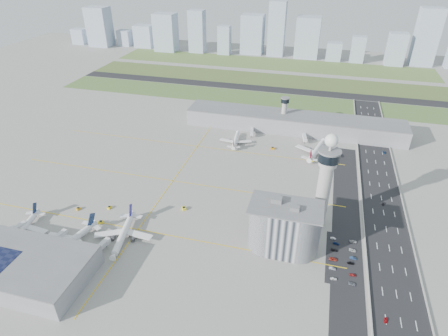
% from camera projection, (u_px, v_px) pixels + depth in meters
% --- Properties ---
extents(ground, '(1000.00, 1000.00, 0.00)m').
position_uv_depth(ground, '(211.00, 212.00, 257.44)').
color(ground, '#9E9B93').
extents(grass_strip_0, '(480.00, 50.00, 0.08)m').
position_uv_depth(grass_strip_0, '(249.00, 98.00, 448.13)').
color(grass_strip_0, '#4C6630').
rests_on(grass_strip_0, ground).
extents(grass_strip_1, '(480.00, 60.00, 0.08)m').
position_uv_depth(grass_strip_1, '(260.00, 79.00, 510.21)').
color(grass_strip_1, '#4E622E').
rests_on(grass_strip_1, ground).
extents(grass_strip_2, '(480.00, 70.00, 0.08)m').
position_uv_depth(grass_strip_2, '(270.00, 64.00, 576.43)').
color(grass_strip_2, '#526F34').
rests_on(grass_strip_2, ground).
extents(runway, '(480.00, 22.00, 0.10)m').
position_uv_depth(runway, '(255.00, 88.00, 478.74)').
color(runway, black).
rests_on(runway, ground).
extents(highway, '(28.00, 500.00, 0.10)m').
position_uv_depth(highway, '(388.00, 242.00, 231.73)').
color(highway, black).
rests_on(highway, ground).
extents(barrier_left, '(0.60, 500.00, 1.20)m').
position_uv_depth(barrier_left, '(365.00, 237.00, 234.58)').
color(barrier_left, '#9E9E99').
rests_on(barrier_left, ground).
extents(barrier_right, '(0.60, 500.00, 1.20)m').
position_uv_depth(barrier_right, '(413.00, 245.00, 228.33)').
color(barrier_right, '#9E9E99').
rests_on(barrier_right, ground).
extents(landside_road, '(18.00, 260.00, 0.08)m').
position_uv_depth(landside_road, '(347.00, 245.00, 229.04)').
color(landside_road, black).
rests_on(landside_road, ground).
extents(parking_lot, '(20.00, 44.00, 0.10)m').
position_uv_depth(parking_lot, '(343.00, 258.00, 219.55)').
color(parking_lot, black).
rests_on(parking_lot, ground).
extents(taxiway_line_h_0, '(260.00, 0.60, 0.01)m').
position_uv_depth(taxiway_line_h_0, '(138.00, 230.00, 241.53)').
color(taxiway_line_h_0, yellow).
rests_on(taxiway_line_h_0, ground).
extents(taxiway_line_h_1, '(260.00, 0.60, 0.01)m').
position_uv_depth(taxiway_line_h_1, '(173.00, 181.00, 291.20)').
color(taxiway_line_h_1, yellow).
rests_on(taxiway_line_h_1, ground).
extents(taxiway_line_h_2, '(260.00, 0.60, 0.01)m').
position_uv_depth(taxiway_line_h_2, '(197.00, 146.00, 340.86)').
color(taxiway_line_h_2, yellow).
rests_on(taxiway_line_h_2, ground).
extents(taxiway_line_v, '(0.60, 260.00, 0.01)m').
position_uv_depth(taxiway_line_v, '(173.00, 181.00, 291.20)').
color(taxiway_line_v, yellow).
rests_on(taxiway_line_v, ground).
extents(control_tower, '(14.00, 14.00, 64.50)m').
position_uv_depth(control_tower, '(325.00, 178.00, 229.95)').
color(control_tower, '#ADAAA5').
rests_on(control_tower, ground).
extents(secondary_tower, '(8.60, 8.60, 31.90)m').
position_uv_depth(secondary_tower, '(284.00, 110.00, 365.22)').
color(secondary_tower, '#ADAAA5').
rests_on(secondary_tower, ground).
extents(admin_building, '(42.00, 24.00, 33.50)m').
position_uv_depth(admin_building, '(284.00, 228.00, 219.74)').
color(admin_building, '#B2B2B7').
rests_on(admin_building, ground).
extents(terminal_pier, '(210.00, 32.00, 15.80)m').
position_uv_depth(terminal_pier, '(293.00, 123.00, 366.95)').
color(terminal_pier, gray).
rests_on(terminal_pier, ground).
extents(near_terminal, '(84.00, 42.00, 13.00)m').
position_uv_depth(near_terminal, '(15.00, 265.00, 205.89)').
color(near_terminal, gray).
rests_on(near_terminal, ground).
extents(airplane_near_a, '(38.97, 43.68, 10.81)m').
position_uv_depth(airplane_near_a, '(21.00, 227.00, 235.65)').
color(airplane_near_a, white).
rests_on(airplane_near_a, ground).
extents(airplane_near_b, '(46.76, 51.46, 12.20)m').
position_uv_depth(airplane_near_b, '(68.00, 239.00, 224.40)').
color(airplane_near_b, white).
rests_on(airplane_near_b, ground).
extents(airplane_near_c, '(44.89, 50.02, 12.21)m').
position_uv_depth(airplane_near_c, '(122.00, 232.00, 230.39)').
color(airplane_near_c, white).
rests_on(airplane_near_c, ground).
extents(airplane_far_a, '(33.73, 38.40, 9.88)m').
position_uv_depth(airplane_far_a, '(236.00, 138.00, 344.77)').
color(airplane_far_a, white).
rests_on(airplane_far_a, ground).
extents(airplane_far_b, '(47.60, 52.55, 12.55)m').
position_uv_depth(airplane_far_b, '(317.00, 147.00, 326.05)').
color(airplane_far_b, white).
rests_on(airplane_far_b, ground).
extents(jet_bridge_near_0, '(5.39, 14.31, 5.70)m').
position_uv_depth(jet_bridge_near_0, '(7.00, 238.00, 230.70)').
color(jet_bridge_near_0, silver).
rests_on(jet_bridge_near_0, ground).
extents(jet_bridge_near_1, '(5.39, 14.31, 5.70)m').
position_uv_depth(jet_bridge_near_1, '(49.00, 246.00, 224.01)').
color(jet_bridge_near_1, silver).
rests_on(jet_bridge_near_1, ground).
extents(jet_bridge_near_2, '(5.39, 14.31, 5.70)m').
position_uv_depth(jet_bridge_near_2, '(93.00, 256.00, 217.31)').
color(jet_bridge_near_2, silver).
rests_on(jet_bridge_near_2, ground).
extents(jet_bridge_far_0, '(5.39, 14.31, 5.70)m').
position_uv_depth(jet_bridge_far_0, '(252.00, 130.00, 364.79)').
color(jet_bridge_far_0, silver).
rests_on(jet_bridge_far_0, ground).
extents(jet_bridge_far_1, '(5.39, 14.31, 5.70)m').
position_uv_depth(jet_bridge_far_1, '(304.00, 135.00, 353.62)').
color(jet_bridge_far_1, silver).
rests_on(jet_bridge_far_1, ground).
extents(tug_0, '(3.23, 3.71, 1.80)m').
position_uv_depth(tug_0, '(78.00, 209.00, 259.22)').
color(tug_0, gold).
rests_on(tug_0, ground).
extents(tug_1, '(4.04, 3.56, 1.96)m').
position_uv_depth(tug_1, '(101.00, 222.00, 246.58)').
color(tug_1, yellow).
rests_on(tug_1, ground).
extents(tug_2, '(2.49, 3.30, 1.77)m').
position_uv_depth(tug_2, '(109.00, 207.00, 260.45)').
color(tug_2, yellow).
rests_on(tug_2, ground).
extents(tug_3, '(4.15, 4.37, 2.10)m').
position_uv_depth(tug_3, '(184.00, 208.00, 259.32)').
color(tug_3, yellow).
rests_on(tug_3, ground).
extents(tug_4, '(3.74, 2.78, 2.02)m').
position_uv_depth(tug_4, '(273.00, 148.00, 335.62)').
color(tug_4, '#D07F03').
rests_on(tug_4, ground).
extents(tug_5, '(3.47, 2.78, 1.77)m').
position_uv_depth(tug_5, '(312.00, 160.00, 317.28)').
color(tug_5, '#FED100').
rests_on(tug_5, ground).
extents(car_lot_0, '(3.70, 1.83, 1.21)m').
position_uv_depth(car_lot_0, '(334.00, 279.00, 205.33)').
color(car_lot_0, white).
rests_on(car_lot_0, ground).
extents(car_lot_1, '(3.81, 1.45, 1.24)m').
position_uv_depth(car_lot_1, '(332.00, 268.00, 211.82)').
color(car_lot_1, '#8E909B').
rests_on(car_lot_1, ground).
extents(car_lot_2, '(4.76, 2.29, 1.31)m').
position_uv_depth(car_lot_2, '(333.00, 259.00, 218.01)').
color(car_lot_2, '#AA2E22').
rests_on(car_lot_2, ground).
extents(car_lot_3, '(4.07, 1.96, 1.14)m').
position_uv_depth(car_lot_3, '(334.00, 250.00, 224.56)').
color(car_lot_3, black).
rests_on(car_lot_3, ground).
extents(car_lot_4, '(4.04, 2.12, 1.31)m').
position_uv_depth(car_lot_4, '(336.00, 243.00, 229.36)').
color(car_lot_4, navy).
rests_on(car_lot_4, ground).
extents(car_lot_5, '(3.36, 1.28, 1.10)m').
position_uv_depth(car_lot_5, '(333.00, 238.00, 233.56)').
color(car_lot_5, white).
rests_on(car_lot_5, ground).
extents(car_lot_6, '(4.09, 2.13, 1.10)m').
position_uv_depth(car_lot_6, '(352.00, 284.00, 202.30)').
color(car_lot_6, slate).
rests_on(car_lot_6, ground).
extents(car_lot_7, '(3.96, 1.83, 1.12)m').
position_uv_depth(car_lot_7, '(353.00, 275.00, 207.70)').
color(car_lot_7, maroon).
rests_on(car_lot_7, ground).
extents(car_lot_8, '(3.68, 1.52, 1.25)m').
position_uv_depth(car_lot_8, '(351.00, 263.00, 215.33)').
color(car_lot_8, black).
rests_on(car_lot_8, ground).
extents(car_lot_9, '(3.99, 1.62, 1.29)m').
position_uv_depth(car_lot_9, '(353.00, 258.00, 218.69)').
color(car_lot_9, navy).
rests_on(car_lot_9, ground).
extents(car_lot_10, '(4.51, 2.56, 1.19)m').
position_uv_depth(car_lot_10, '(353.00, 250.00, 224.38)').
color(car_lot_10, silver).
rests_on(car_lot_10, ground).
extents(car_lot_11, '(4.62, 2.35, 1.29)m').
position_uv_depth(car_lot_11, '(353.00, 241.00, 230.91)').
color(car_lot_11, '#A4A4A4').
rests_on(car_lot_11, ground).
extents(car_hw_0, '(1.81, 3.49, 1.13)m').
position_uv_depth(car_hw_0, '(386.00, 320.00, 182.66)').
color(car_hw_0, '#A60A11').
rests_on(car_hw_0, ground).
extents(car_hw_1, '(1.22, 3.49, 1.15)m').
position_uv_depth(car_hw_1, '(383.00, 204.00, 264.71)').
color(car_hw_1, black).
rests_on(car_hw_1, ground).
extents(car_hw_2, '(2.37, 4.65, 1.26)m').
position_uv_depth(car_hw_2, '(384.00, 152.00, 329.40)').
color(car_hw_2, navy).
rests_on(car_hw_2, ground).
extents(car_hw_4, '(1.51, 3.45, 1.16)m').
position_uv_depth(car_hw_4, '(362.00, 124.00, 380.62)').
color(car_hw_4, '#A9A9A9').
rests_on(car_hw_4, ground).
extents(skyline_bldg_0, '(24.05, 19.24, 26.50)m').
position_uv_depth(skyline_bldg_0, '(80.00, 36.00, 684.02)').
color(skyline_bldg_0, '#9EADC1').
rests_on(skyline_bldg_0, ground).
extents(skyline_bldg_1, '(37.63, 30.10, 65.60)m').
position_uv_depth(skyline_bldg_1, '(100.00, 27.00, 660.18)').
color(skyline_bldg_1, '#9EADC1').
rests_on(skyline_bldg_1, ground).
extents(skyline_bldg_2, '(22.81, 18.25, 26.79)m').
position_uv_depth(skyline_bldg_2, '(125.00, 38.00, 671.64)').
color(skyline_bldg_2, '#9EADC1').
rests_on(skyline_bldg_2, ground).
extents(skyline_bldg_3, '(32.30, 25.84, 36.93)m').
position_uv_depth(skyline_bldg_3, '(145.00, 36.00, 661.38)').
color(skyline_bldg_3, '#9EADC1').
rests_on(skyline_bldg_3, ground).
extents(skyline_bldg_4, '(35.81, 28.65, 60.36)m').
position_uv_depth(skyline_bldg_4, '(166.00, 32.00, 631.24)').
color(skyline_bldg_4, '#9EADC1').
rests_on(skyline_bldg_4, ground).
extents(skyline_bldg_5, '(25.49, 20.39, 66.89)m').
position_uv_depth(skyline_bldg_5, '(197.00, 31.00, 621.12)').
color(skyline_bldg_5, '#9EADC1').
rests_on(skyline_bldg_5, ground).
extents(skyline_bldg_6, '(20.04, 16.03, 45.20)m').
position_uv_depth(skyline_bldg_6, '(224.00, 40.00, 614.65)').
color(skyline_bldg_6, '#9EADC1').
rests_on(skyline_bldg_6, ground).
extents(skyline_bldg_7, '(35.76, 28.61, 61.22)m').
position_uv_depth(skyline_bldg_7, '(253.00, 34.00, 616.59)').
color(skyline_bldg_7, '#9EADC1').
rests_on(skyline_bldg_7, ground).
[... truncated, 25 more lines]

